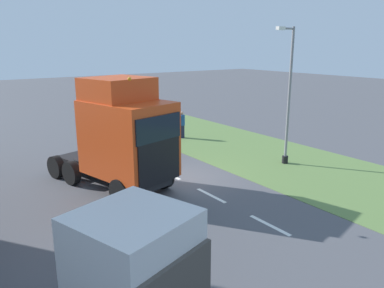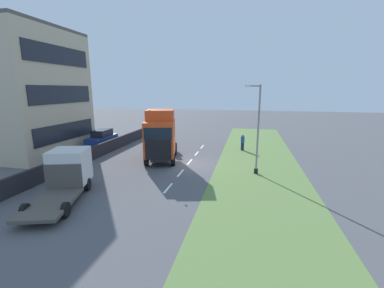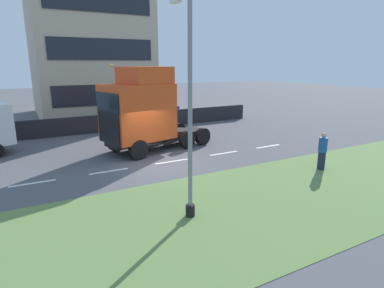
{
  "view_description": "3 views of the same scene",
  "coord_description": "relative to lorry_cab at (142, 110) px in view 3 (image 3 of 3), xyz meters",
  "views": [
    {
      "loc": [
        8.89,
        13.57,
        5.91
      ],
      "look_at": [
        -0.93,
        -0.14,
        1.46
      ],
      "focal_mm": 35.0,
      "sensor_mm": 36.0,
      "label": 1
    },
    {
      "loc": [
        -5.02,
        21.06,
        6.46
      ],
      "look_at": [
        -0.64,
        1.21,
        2.09
      ],
      "focal_mm": 24.0,
      "sensor_mm": 36.0,
      "label": 2
    },
    {
      "loc": [
        -14.19,
        5.9,
        4.82
      ],
      "look_at": [
        -1.91,
        -0.83,
        1.32
      ],
      "focal_mm": 30.0,
      "sensor_mm": 36.0,
      "label": 3
    }
  ],
  "objects": [
    {
      "name": "building_block",
      "position": [
        15.5,
        -0.45,
        3.76
      ],
      "size": [
        11.33,
        9.62,
        13.3
      ],
      "color": "#C1B293",
      "rests_on": "ground"
    },
    {
      "name": "pedestrian",
      "position": [
        -7.04,
        -6.19,
        -1.47
      ],
      "size": [
        0.39,
        0.39,
        1.77
      ],
      "color": "#1E233D",
      "rests_on": "ground"
    },
    {
      "name": "lane_markings",
      "position": [
        -2.51,
        -0.59,
        -2.34
      ],
      "size": [
        0.16,
        14.6,
        0.0
      ],
      "color": "white",
      "rests_on": "ground"
    },
    {
      "name": "lamp_post",
      "position": [
        -8.2,
        1.46,
        0.82
      ],
      "size": [
        1.27,
        0.3,
        6.78
      ],
      "color": "black",
      "rests_on": "ground"
    },
    {
      "name": "boundary_wall",
      "position": [
        6.49,
        0.11,
        -1.72
      ],
      "size": [
        0.25,
        24.0,
        1.25
      ],
      "color": "#232328",
      "rests_on": "ground"
    },
    {
      "name": "lorry_cab",
      "position": [
        0.0,
        0.0,
        0.0
      ],
      "size": [
        3.93,
        6.7,
        4.83
      ],
      "rotation": [
        0.0,
        0.0,
        0.24
      ],
      "color": "black",
      "rests_on": "ground"
    },
    {
      "name": "parked_car",
      "position": [
        8.18,
        -3.84,
        -1.33
      ],
      "size": [
        1.94,
        4.31,
        2.1
      ],
      "rotation": [
        0.0,
        0.0,
        0.03
      ],
      "color": "navy",
      "rests_on": "ground"
    },
    {
      "name": "ground_plane",
      "position": [
        -2.51,
        0.11,
        -2.34
      ],
      "size": [
        120.0,
        120.0,
        0.0
      ],
      "primitive_type": "plane",
      "color": "#515156",
      "rests_on": "ground"
    },
    {
      "name": "grass_verge",
      "position": [
        -8.51,
        0.11,
        -2.34
      ],
      "size": [
        7.0,
        44.0,
        0.01
      ],
      "color": "#607F42",
      "rests_on": "ground"
    }
  ]
}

